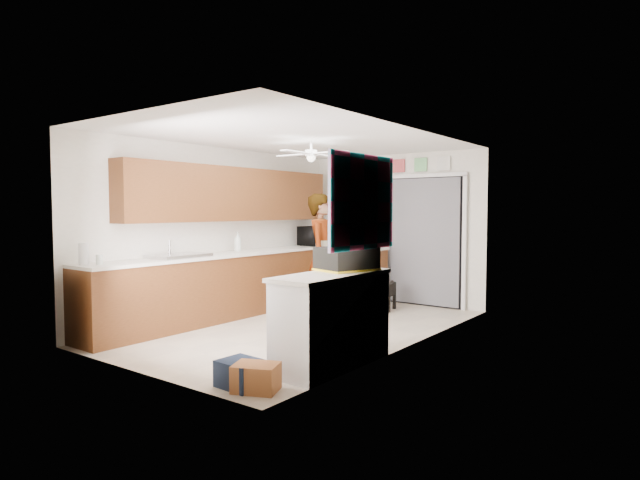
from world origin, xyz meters
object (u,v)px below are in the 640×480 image
Objects in this scene: soap_bottle at (238,242)px; navy_crate at (241,374)px; microwave at (317,236)px; suitcase at (347,259)px; man at (323,256)px; paper_towel_roll at (84,254)px; dog at (387,295)px; cardboard_box at (256,377)px.

soap_bottle reaches higher than navy_crate.
microwave reaches higher than suitcase.
paper_towel_roll is at bearing 137.20° from man.
soap_bottle is (-0.18, -1.76, -0.02)m from microwave.
paper_towel_roll reaches higher than dog.
microwave is 0.34× the size of man.
suitcase is at bearing 86.92° from cardboard_box.
soap_bottle is at bearing 135.90° from navy_crate.
paper_towel_roll is 0.65× the size of navy_crate.
cardboard_box is at bearing -147.40° from microwave.
paper_towel_roll is at bearing -90.16° from soap_bottle.
navy_crate is at bearing -175.81° from man.
soap_bottle is at bearing 176.05° from microwave.
cardboard_box is 0.98× the size of navy_crate.
paper_towel_roll is 0.66× the size of cardboard_box.
soap_bottle is 0.76× the size of navy_crate.
microwave is 1.74m from man.
cardboard_box is at bearing -89.24° from dog.
navy_crate is at bearing 180.00° from cardboard_box.
microwave is at bearing 120.81° from cardboard_box.
dog is (0.43, 1.11, -0.66)m from man.
microwave is at bearing 148.95° from suitcase.
microwave is at bearing 87.50° from paper_towel_roll.
man reaches higher than soap_bottle.
navy_crate is (-0.18, 0.00, -0.00)m from cardboard_box.
soap_bottle is 0.78× the size of cardboard_box.
suitcase is (2.72, -1.09, -0.03)m from soap_bottle.
microwave is at bearing 21.18° from man.
cardboard_box is (2.65, -2.39, -0.97)m from soap_bottle.
dog reaches higher than navy_crate.
man is (-1.19, 2.82, 0.78)m from navy_crate.
man is at bearing 112.80° from navy_crate.
soap_bottle is at bearing 89.86° from man.
soap_bottle is 3.57m from navy_crate.
suitcase is (2.54, -2.85, -0.05)m from microwave.
soap_bottle is 1.18× the size of paper_towel_roll.
cardboard_box and navy_crate have the same top height.
paper_towel_roll is (-0.01, -2.44, -0.02)m from soap_bottle.
dog is (-0.94, 3.93, 0.12)m from cardboard_box.
microwave is 1.08× the size of suitcase.
cardboard_box is 0.21× the size of man.
man is at bearing 18.47° from soap_bottle.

